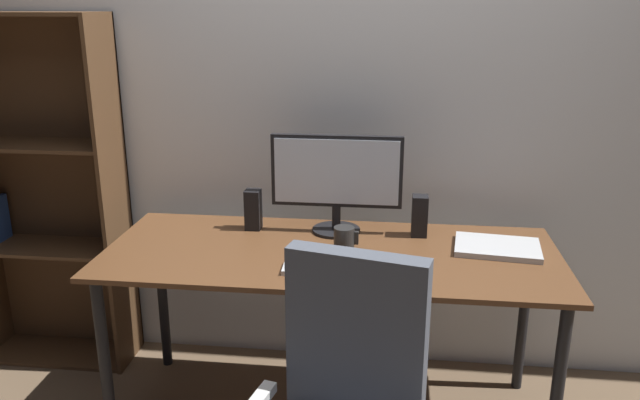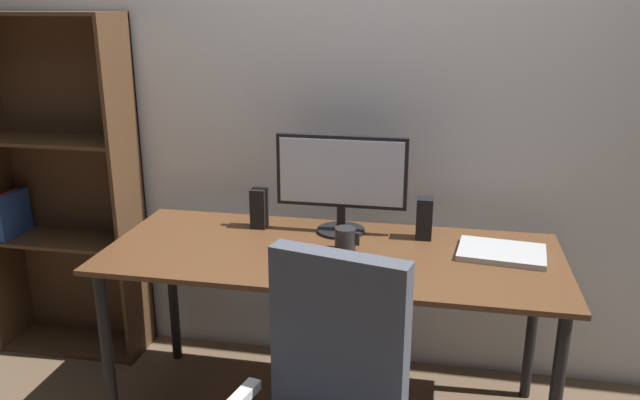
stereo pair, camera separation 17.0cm
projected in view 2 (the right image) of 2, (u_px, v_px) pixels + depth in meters
name	position (u px, v px, depth m)	size (l,w,h in m)	color
back_wall	(354.00, 87.00, 2.76)	(6.40, 0.10, 2.60)	silver
desk	(331.00, 270.00, 2.45)	(1.75, 0.72, 0.74)	#56351E
monitor	(340.00, 178.00, 2.56)	(0.54, 0.20, 0.41)	black
keyboard	(320.00, 269.00, 2.24)	(0.29, 0.11, 0.02)	#B7BABC
mouse	(384.00, 271.00, 2.21)	(0.06, 0.10, 0.03)	black
coffee_mug	(345.00, 239.00, 2.42)	(0.10, 0.08, 0.09)	black
laptop	(502.00, 252.00, 2.39)	(0.32, 0.23, 0.02)	#B7BABC
speaker_left	(259.00, 208.00, 2.66)	(0.06, 0.07, 0.17)	black
speaker_right	(424.00, 218.00, 2.54)	(0.06, 0.07, 0.17)	black
bookshelf	(62.00, 190.00, 3.00)	(0.71, 0.28, 1.62)	#4C331E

